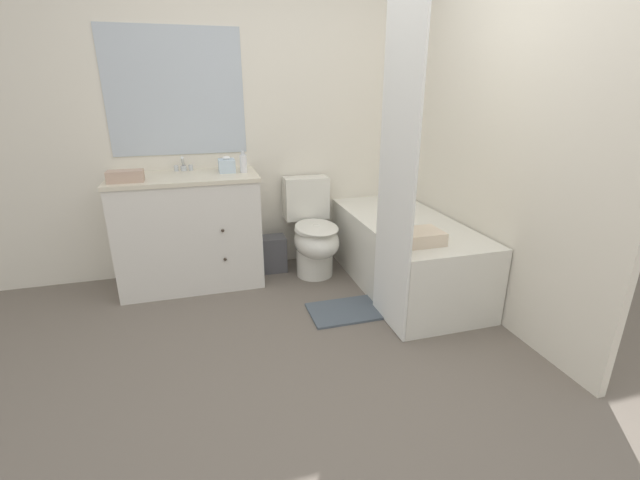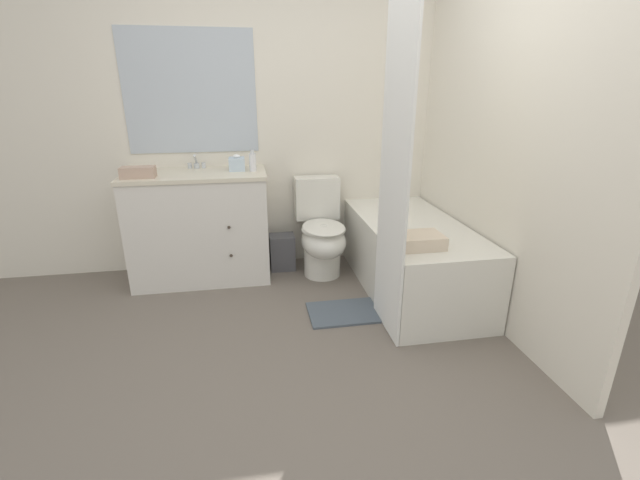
{
  "view_description": "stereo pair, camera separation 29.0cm",
  "coord_description": "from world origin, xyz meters",
  "px_view_note": "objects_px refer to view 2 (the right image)",
  "views": [
    {
      "loc": [
        -0.61,
        -1.83,
        1.52
      ],
      "look_at": [
        0.14,
        0.8,
        0.53
      ],
      "focal_mm": 24.0,
      "sensor_mm": 36.0,
      "label": 1
    },
    {
      "loc": [
        -0.33,
        -1.89,
        1.52
      ],
      "look_at": [
        0.14,
        0.8,
        0.53
      ],
      "focal_mm": 24.0,
      "sensor_mm": 36.0,
      "label": 2
    }
  ],
  "objects_px": {
    "toilet": "(322,234)",
    "tissue_box": "(237,164)",
    "bathtub": "(411,256)",
    "bath_mat": "(347,312)",
    "sink_faucet": "(196,164)",
    "soap_dispenser": "(253,162)",
    "wastebasket": "(282,252)",
    "bath_towel_folded": "(418,241)",
    "hand_towel_folded": "(138,172)",
    "vanity_cabinet": "(200,226)"
  },
  "relations": [
    {
      "from": "bath_towel_folded",
      "to": "bath_mat",
      "type": "xyz_separation_m",
      "value": [
        -0.41,
        0.18,
        -0.58
      ]
    },
    {
      "from": "toilet",
      "to": "bath_mat",
      "type": "distance_m",
      "value": 0.8
    },
    {
      "from": "vanity_cabinet",
      "to": "bath_mat",
      "type": "distance_m",
      "value": 1.39
    },
    {
      "from": "sink_faucet",
      "to": "toilet",
      "type": "xyz_separation_m",
      "value": [
        0.98,
        -0.27,
        -0.56
      ]
    },
    {
      "from": "tissue_box",
      "to": "hand_towel_folded",
      "type": "distance_m",
      "value": 0.73
    },
    {
      "from": "sink_faucet",
      "to": "tissue_box",
      "type": "height_order",
      "value": "same"
    },
    {
      "from": "toilet",
      "to": "bath_mat",
      "type": "xyz_separation_m",
      "value": [
        0.06,
        -0.71,
        -0.35
      ]
    },
    {
      "from": "sink_faucet",
      "to": "soap_dispenser",
      "type": "bearing_deg",
      "value": -23.8
    },
    {
      "from": "wastebasket",
      "to": "soap_dispenser",
      "type": "relative_size",
      "value": 1.86
    },
    {
      "from": "wastebasket",
      "to": "hand_towel_folded",
      "type": "xyz_separation_m",
      "value": [
        -1.05,
        -0.19,
        0.77
      ]
    },
    {
      "from": "soap_dispenser",
      "to": "bath_mat",
      "type": "relative_size",
      "value": 0.3
    },
    {
      "from": "wastebasket",
      "to": "tissue_box",
      "type": "xyz_separation_m",
      "value": [
        -0.34,
        -0.02,
        0.78
      ]
    },
    {
      "from": "hand_towel_folded",
      "to": "bath_mat",
      "type": "height_order",
      "value": "hand_towel_folded"
    },
    {
      "from": "hand_towel_folded",
      "to": "bath_towel_folded",
      "type": "height_order",
      "value": "hand_towel_folded"
    },
    {
      "from": "tissue_box",
      "to": "bath_towel_folded",
      "type": "relative_size",
      "value": 0.45
    },
    {
      "from": "tissue_box",
      "to": "wastebasket",
      "type": "bearing_deg",
      "value": 3.79
    },
    {
      "from": "toilet",
      "to": "hand_towel_folded",
      "type": "distance_m",
      "value": 1.48
    },
    {
      "from": "toilet",
      "to": "tissue_box",
      "type": "height_order",
      "value": "tissue_box"
    },
    {
      "from": "toilet",
      "to": "wastebasket",
      "type": "height_order",
      "value": "toilet"
    },
    {
      "from": "soap_dispenser",
      "to": "bath_towel_folded",
      "type": "xyz_separation_m",
      "value": [
        1.0,
        -0.97,
        -0.37
      ]
    },
    {
      "from": "vanity_cabinet",
      "to": "bath_towel_folded",
      "type": "relative_size",
      "value": 3.52
    },
    {
      "from": "toilet",
      "to": "tissue_box",
      "type": "distance_m",
      "value": 0.89
    },
    {
      "from": "vanity_cabinet",
      "to": "tissue_box",
      "type": "height_order",
      "value": "tissue_box"
    },
    {
      "from": "toilet",
      "to": "bathtub",
      "type": "xyz_separation_m",
      "value": [
        0.63,
        -0.41,
        -0.08
      ]
    },
    {
      "from": "vanity_cabinet",
      "to": "bath_mat",
      "type": "relative_size",
      "value": 2.0
    },
    {
      "from": "toilet",
      "to": "bathtub",
      "type": "bearing_deg",
      "value": -33.05
    },
    {
      "from": "toilet",
      "to": "bath_towel_folded",
      "type": "relative_size",
      "value": 2.55
    },
    {
      "from": "hand_towel_folded",
      "to": "bath_towel_folded",
      "type": "distance_m",
      "value": 2.05
    },
    {
      "from": "wastebasket",
      "to": "soap_dispenser",
      "type": "distance_m",
      "value": 0.84
    },
    {
      "from": "wastebasket",
      "to": "bath_towel_folded",
      "type": "distance_m",
      "value": 1.38
    },
    {
      "from": "bath_mat",
      "to": "toilet",
      "type": "bearing_deg",
      "value": 94.46
    },
    {
      "from": "wastebasket",
      "to": "bath_towel_folded",
      "type": "height_order",
      "value": "bath_towel_folded"
    },
    {
      "from": "tissue_box",
      "to": "bath_mat",
      "type": "xyz_separation_m",
      "value": [
        0.71,
        -0.85,
        -0.93
      ]
    },
    {
      "from": "bath_mat",
      "to": "tissue_box",
      "type": "bearing_deg",
      "value": 130.1
    },
    {
      "from": "vanity_cabinet",
      "to": "soap_dispenser",
      "type": "distance_m",
      "value": 0.68
    },
    {
      "from": "vanity_cabinet",
      "to": "hand_towel_folded",
      "type": "bearing_deg",
      "value": -161.57
    },
    {
      "from": "soap_dispenser",
      "to": "wastebasket",
      "type": "bearing_deg",
      "value": 20.05
    },
    {
      "from": "hand_towel_folded",
      "to": "bath_mat",
      "type": "relative_size",
      "value": 0.44
    },
    {
      "from": "vanity_cabinet",
      "to": "sink_faucet",
      "type": "distance_m",
      "value": 0.5
    },
    {
      "from": "tissue_box",
      "to": "bath_towel_folded",
      "type": "height_order",
      "value": "tissue_box"
    },
    {
      "from": "toilet",
      "to": "tissue_box",
      "type": "xyz_separation_m",
      "value": [
        -0.66,
        0.13,
        0.58
      ]
    },
    {
      "from": "bath_towel_folded",
      "to": "hand_towel_folded",
      "type": "bearing_deg",
      "value": 154.86
    },
    {
      "from": "toilet",
      "to": "bath_mat",
      "type": "height_order",
      "value": "toilet"
    },
    {
      "from": "toilet",
      "to": "bath_mat",
      "type": "bearing_deg",
      "value": -85.54
    },
    {
      "from": "wastebasket",
      "to": "bath_mat",
      "type": "distance_m",
      "value": 0.96
    },
    {
      "from": "hand_towel_folded",
      "to": "bathtub",
      "type": "bearing_deg",
      "value": -10.61
    },
    {
      "from": "sink_faucet",
      "to": "hand_towel_folded",
      "type": "bearing_deg",
      "value": -140.95
    },
    {
      "from": "bath_mat",
      "to": "wastebasket",
      "type": "bearing_deg",
      "value": 113.32
    },
    {
      "from": "bathtub",
      "to": "bath_towel_folded",
      "type": "relative_size",
      "value": 4.95
    },
    {
      "from": "soap_dispenser",
      "to": "toilet",
      "type": "bearing_deg",
      "value": -8.22
    }
  ]
}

